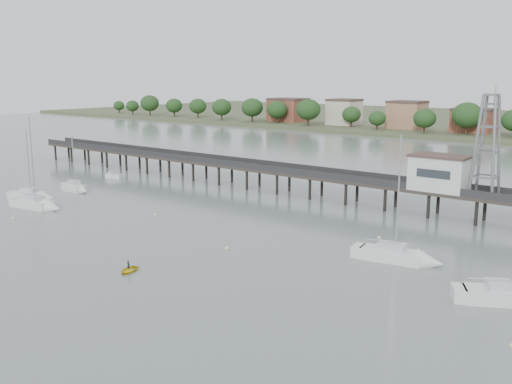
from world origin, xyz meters
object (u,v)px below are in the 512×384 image
Objects in this scene: white_tender at (114,176)px; yellow_dinghy at (129,272)px; sailboat_b at (77,188)px; sailboat_f at (41,205)px; pier at (299,174)px; lattice_tower at (487,146)px; sailboat_c at (405,257)px; sailboat_a at (35,196)px.

white_tender is 1.35× the size of yellow_dinghy.
sailboat_b is 2.86× the size of white_tender.
white_tender is (-13.63, 24.71, -0.21)m from sailboat_f.
sailboat_f reaches higher than pier.
sailboat_c is at bearing -92.57° from lattice_tower.
sailboat_a is (0.34, -8.42, -0.01)m from sailboat_b.
pier is at bearing -2.56° from white_tender.
lattice_tower is at bearing 21.85° from sailboat_f.
sailboat_b is at bearing 169.20° from sailboat_c.
lattice_tower reaches higher than sailboat_c.
white_tender is at bearing 125.56° from yellow_dinghy.
sailboat_f is 35.96m from yellow_dinghy.
yellow_dinghy is (48.04, -35.11, -0.42)m from white_tender.
sailboat_a is 0.83× the size of sailboat_f.
sailboat_c is 30.65m from yellow_dinghy.
sailboat_a is at bearing -89.08° from white_tender.
pier reaches higher than yellow_dinghy.
yellow_dinghy is at bearing -117.17° from lattice_tower.
lattice_tower is 4.13× the size of white_tender.
pier is 9.68× the size of lattice_tower.
white_tender is at bearing 158.61° from sailboat_c.
sailboat_f reaches higher than sailboat_b.
sailboat_b is (-63.63, 0.57, 0.02)m from sailboat_c.
white_tender is (-6.72, 21.59, -0.23)m from sailboat_a.
sailboat_b is 0.70× the size of sailboat_f.
sailboat_b is (-33.18, -22.89, -3.14)m from pier.
sailboat_c is at bearing 25.94° from yellow_dinghy.
white_tender is at bearing 83.89° from sailboat_a.
pier is at bearing 82.44° from yellow_dinghy.
sailboat_b is at bearing 133.95° from yellow_dinghy.
lattice_tower is at bearing 77.15° from sailboat_c.
white_tender is (-39.56, -9.72, -3.38)m from pier.
lattice_tower is at bearing 21.46° from sailboat_b.
pier is 53.96× the size of yellow_dinghy.
sailboat_a reaches higher than pier.
sailboat_b is 0.84× the size of sailboat_a.
lattice_tower is 72.51m from white_tender.
white_tender is (-70.01, 13.74, -0.21)m from sailboat_c.
sailboat_f reaches higher than yellow_dinghy.
white_tender is (-71.06, -9.72, -10.68)m from lattice_tower.
sailboat_c is at bearing 1.91° from sailboat_f.
sailboat_f is (-56.38, -10.97, -0.00)m from sailboat_c.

